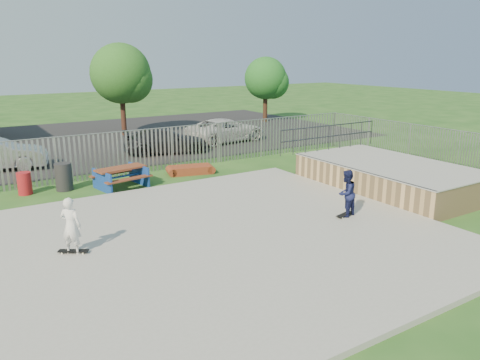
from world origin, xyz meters
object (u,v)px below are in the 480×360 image
trash_bin_red (25,183)px  skater_white (71,226)px  car_dark (166,141)px  tree_right (266,78)px  skater_navy (346,193)px  funbox (191,170)px  car_white (226,130)px  trash_bin_grey (64,177)px  tree_mid (121,74)px  picnic_table (121,177)px

trash_bin_red → skater_white: skater_white is taller
car_dark → skater_white: skater_white is taller
tree_right → skater_navy: (-11.44, -20.62, -2.54)m
car_dark → tree_right: bearing=-43.5°
funbox → trash_bin_red: trash_bin_red is taller
car_dark → car_white: car_white is taller
trash_bin_grey → tree_right: tree_right is taller
trash_bin_red → tree_right: (19.82, 11.78, 3.03)m
tree_mid → skater_white: size_ratio=3.91×
car_white → skater_white: skater_white is taller
trash_bin_red → skater_navy: size_ratio=0.57×
funbox → tree_mid: size_ratio=0.32×
picnic_table → funbox: picnic_table is taller
trash_bin_grey → trash_bin_red: bearing=171.8°
funbox → tree_mid: (0.99, 11.94, 3.90)m
trash_bin_grey → tree_right: 22.14m
skater_navy → tree_mid: bearing=-102.6°
trash_bin_red → car_white: bearing=24.4°
trash_bin_grey → car_white: 12.51m
trash_bin_red → car_white: 13.71m
trash_bin_red → car_white: (12.48, 5.67, 0.30)m
car_white → skater_navy: 15.08m
picnic_table → skater_navy: size_ratio=1.46×
trash_bin_red → trash_bin_grey: 1.45m
trash_bin_grey → tree_mid: tree_mid is taller
trash_bin_red → tree_right: size_ratio=0.17×
trash_bin_red → skater_white: size_ratio=0.57×
funbox → trash_bin_grey: trash_bin_grey is taller
car_dark → trash_bin_grey: bearing=140.1°
car_dark → skater_navy: (0.51, -13.21, 0.24)m
funbox → trash_bin_red: (-6.93, 0.47, 0.26)m
car_dark → car_white: size_ratio=0.89×
picnic_table → car_white: 11.23m
trash_bin_red → tree_mid: 14.41m
picnic_table → tree_right: bearing=27.8°
car_white → skater_white: (-12.35, -12.79, 0.19)m
car_dark → skater_white: 13.86m
tree_right → skater_navy: bearing=-119.0°
trash_bin_red → skater_white: bearing=-89.0°
car_dark → skater_white: size_ratio=2.96×
picnic_table → car_dark: bearing=40.6°
car_white → trash_bin_red: bearing=107.0°
trash_bin_red → skater_navy: 12.20m
tree_mid → skater_navy: bearing=-88.7°
picnic_table → car_dark: size_ratio=0.49×
skater_white → car_white: bearing=-91.3°
car_dark → skater_navy: skater_navy is taller
funbox → tree_right: tree_right is taller
trash_bin_grey → car_white: bearing=28.0°
car_dark → car_white: (4.60, 1.30, 0.05)m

